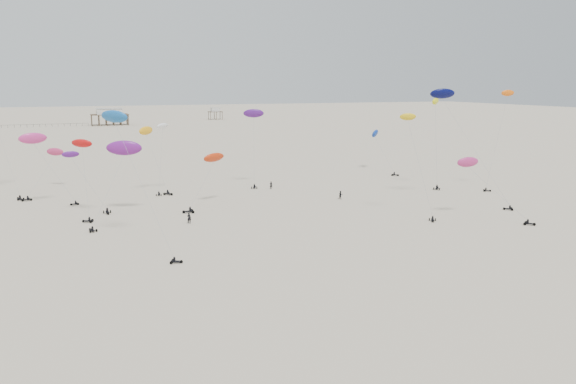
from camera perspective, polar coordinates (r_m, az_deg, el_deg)
name	(u,v)px	position (r m, az deg, el deg)	size (l,w,h in m)	color
ground_plane	(171,154)	(196.49, -11.85, 3.79)	(900.00, 900.00, 0.00)	beige
pavilion_main	(110,118)	(343.77, -17.66, 7.19)	(21.00, 13.00, 9.80)	brown
pavilion_small	(215,114)	(384.06, -7.39, 7.84)	(9.00, 7.00, 8.00)	brown
pier_fence	(11,126)	(344.73, -26.32, 6.01)	(80.20, 0.20, 1.50)	black
rig_0	(482,176)	(105.30, 19.09, 1.57)	(8.94, 11.87, 14.05)	black
rig_1	(161,146)	(125.55, -12.74, 4.55)	(4.65, 6.97, 15.46)	black
rig_2	(83,163)	(105.97, -20.07, 2.77)	(4.32, 8.43, 14.23)	black
rig_3	(419,162)	(101.44, 13.15, 3.00)	(4.78, 7.64, 18.67)	black
rig_4	(153,149)	(125.62, -13.60, 4.28)	(6.82, 8.08, 14.70)	black
rig_5	(436,136)	(131.97, 14.82, 5.49)	(3.71, 5.69, 20.73)	black
rig_6	(378,139)	(157.63, 9.11, 5.33)	(5.01, 16.37, 14.97)	black
rig_7	(501,125)	(134.19, 20.80, 6.37)	(7.90, 3.08, 22.46)	black
rig_9	(209,169)	(111.32, -8.08, 2.36)	(10.56, 10.07, 12.39)	black
rig_12	(48,163)	(136.68, -23.20, 2.69)	(9.04, 17.53, 17.21)	black
rig_13	(37,145)	(119.64, -24.14, 4.39)	(10.47, 4.52, 14.98)	black
rig_14	(122,135)	(84.74, -16.47, 5.53)	(9.28, 16.58, 22.79)	black
rig_15	(122,153)	(106.21, -16.52, 3.79)	(11.09, 15.28, 17.28)	black
rig_16	(254,129)	(130.69, -3.50, 6.41)	(5.11, 6.67, 18.15)	black
rig_17	(451,108)	(118.57, 16.21, 8.21)	(10.10, 16.83, 25.32)	black
rig_18	(90,184)	(109.51, -19.48, 0.76)	(8.03, 4.98, 11.98)	black
spectator_0	(189,223)	(98.41, -10.00, -3.16)	(0.82, 0.56, 2.25)	black
spectator_1	(341,199)	(117.45, 5.37, -0.74)	(1.02, 0.59, 2.08)	black
spectator_3	(271,189)	(128.44, -1.73, 0.31)	(0.75, 0.52, 2.08)	black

